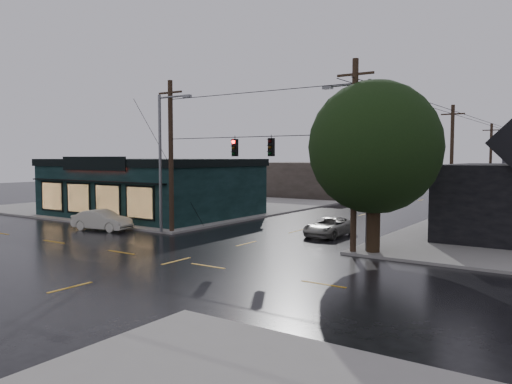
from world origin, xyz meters
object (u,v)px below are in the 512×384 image
Objects in this scene: corner_tree at (375,147)px; utility_pole_ne at (353,254)px; utility_pole_nw at (172,233)px; sedan_cream at (102,220)px; suv_silver at (329,227)px.

corner_tree is 5.69m from utility_pole_ne.
corner_tree is 0.88× the size of utility_pole_nw.
utility_pole_nw is 5.28m from sedan_cream.
utility_pole_ne is 18.02m from sedan_cream.
utility_pole_ne is 2.34× the size of sedan_cream.
sedan_cream reaches higher than suv_silver.
sedan_cream is at bearing -160.05° from utility_pole_nw.
utility_pole_nw is at bearing -177.94° from corner_tree.
utility_pole_nw is 2.30× the size of suv_silver.
sedan_cream is 0.98× the size of suv_silver.
utility_pole_nw is at bearing -80.48° from sedan_cream.
utility_pole_nw is (-13.91, -0.50, -5.60)m from corner_tree.
sedan_cream is at bearing -173.08° from corner_tree.
corner_tree is at bearing 2.06° from utility_pole_nw.
sedan_cream is at bearing -154.83° from suv_silver.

